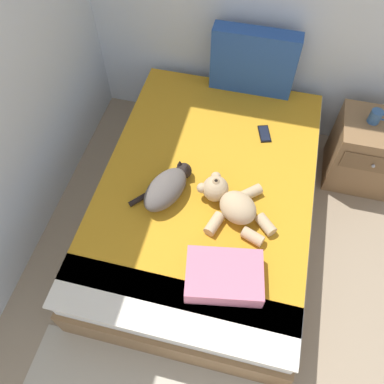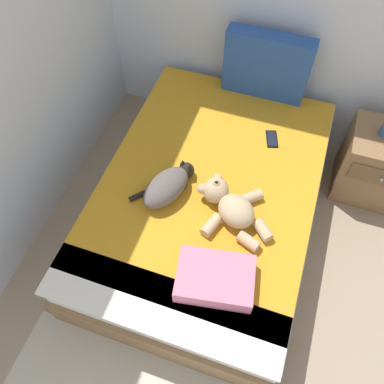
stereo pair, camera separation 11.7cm
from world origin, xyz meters
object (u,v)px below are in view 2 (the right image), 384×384
bed (208,203)px  cat (168,186)px  teddy_bear (230,206)px  cell_phone (272,139)px  patterned_cushion (267,66)px  throw_pillow (215,279)px  nightstand (377,165)px

bed → cat: (-0.21, -0.15, 0.32)m
bed → teddy_bear: bearing=-43.9°
bed → cell_phone: bearing=58.2°
bed → patterned_cushion: 1.03m
teddy_bear → throw_pillow: (0.05, -0.44, -0.02)m
cell_phone → throw_pillow: 1.09m
cat → cell_phone: 0.81m
cell_phone → teddy_bear: bearing=-100.2°
patterned_cushion → teddy_bear: size_ratio=1.17×
teddy_bear → cell_phone: bearing=79.8°
bed → throw_pillow: 0.72m
patterned_cushion → cat: 1.12m
cat → cell_phone: size_ratio=2.58×
teddy_bear → cell_phone: 0.65m
bed → patterned_cushion: bearing=82.3°
cat → teddy_bear: bearing=-2.2°
teddy_bear → nightstand: (0.87, 0.85, -0.29)m
cell_phone → cat: bearing=-129.0°
throw_pillow → nightstand: bearing=57.5°
bed → cat: size_ratio=4.67×
patterned_cushion → cell_phone: 0.52m
cell_phone → nightstand: 0.82m
patterned_cushion → teddy_bear: 1.08m
bed → patterned_cushion: patterned_cushion is taller
cell_phone → patterned_cushion: bearing=111.9°
bed → cell_phone: (0.29, 0.47, 0.26)m
bed → teddy_bear: teddy_bear is taller
throw_pillow → cell_phone: bearing=86.3°
patterned_cushion → cat: patterned_cushion is taller
teddy_bear → cell_phone: (0.12, 0.64, -0.07)m
cat → teddy_bear: teddy_bear is taller
cat → nightstand: bearing=33.5°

